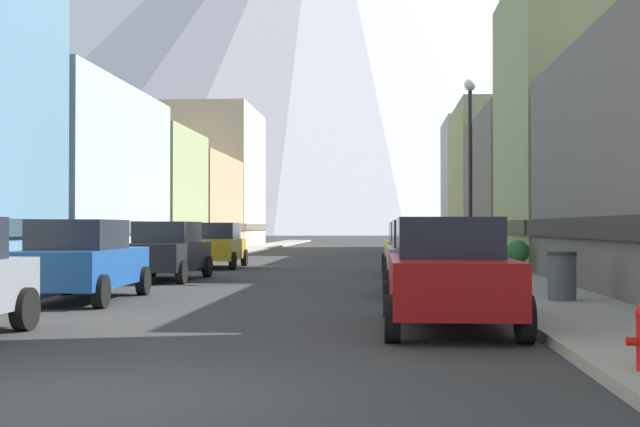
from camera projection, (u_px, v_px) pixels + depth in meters
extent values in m
plane|color=#2F2F2F|center=(86.00, 403.00, 7.89)|extent=(400.00, 400.00, 0.00)
cube|color=gray|center=(205.00, 257.00, 43.25)|extent=(2.50, 100.00, 0.15)
cube|color=gray|center=(453.00, 258.00, 42.34)|extent=(2.50, 100.00, 0.15)
cube|color=#99A5B2|center=(42.00, 176.00, 35.12)|extent=(7.50, 12.78, 7.42)
cube|color=#444A50|center=(42.00, 227.00, 35.08)|extent=(7.80, 12.78, 0.50)
cube|color=#8C9966|center=(133.00, 193.00, 46.26)|extent=(6.56, 8.59, 6.85)
cube|color=#3F442D|center=(133.00, 227.00, 46.24)|extent=(6.86, 8.59, 0.50)
cube|color=tan|center=(177.00, 203.00, 57.12)|extent=(7.03, 12.19, 6.36)
cube|color=brown|center=(177.00, 227.00, 57.09)|extent=(7.33, 12.19, 0.50)
cube|color=beige|center=(204.00, 178.00, 69.39)|extent=(8.52, 11.78, 11.15)
cube|color=#595444|center=(204.00, 227.00, 69.33)|extent=(8.82, 11.78, 0.50)
cube|color=#8C9966|center=(629.00, 126.00, 31.82)|extent=(8.96, 8.89, 10.78)
cube|color=#3F442D|center=(630.00, 227.00, 31.76)|extent=(9.26, 8.89, 0.50)
cube|color=#66605B|center=(549.00, 187.00, 42.94)|extent=(7.36, 12.32, 7.25)
cube|color=#2D2B29|center=(550.00, 227.00, 42.91)|extent=(7.66, 12.32, 0.50)
cube|color=#8C9966|center=(509.00, 179.00, 54.82)|extent=(6.80, 10.83, 9.37)
cube|color=#3F442D|center=(509.00, 227.00, 54.77)|extent=(7.10, 10.83, 0.50)
cube|color=#99A5B2|center=(503.00, 184.00, 64.71)|extent=(8.89, 8.49, 9.73)
cube|color=#444A50|center=(503.00, 227.00, 64.66)|extent=(9.19, 8.49, 0.50)
cylinder|color=black|center=(25.00, 309.00, 13.32)|extent=(0.24, 0.69, 0.68)
cube|color=#19478C|center=(83.00, 267.00, 18.62)|extent=(1.95, 4.44, 0.80)
cube|color=#1E232D|center=(79.00, 234.00, 18.38)|extent=(1.65, 2.24, 0.64)
cylinder|color=black|center=(67.00, 281.00, 20.31)|extent=(0.24, 0.69, 0.68)
cylinder|color=black|center=(143.00, 281.00, 20.22)|extent=(0.24, 0.69, 0.68)
cylinder|color=black|center=(10.00, 291.00, 17.01)|extent=(0.24, 0.69, 0.68)
cylinder|color=black|center=(101.00, 291.00, 16.92)|extent=(0.24, 0.69, 0.68)
cube|color=black|center=(165.00, 256.00, 25.74)|extent=(1.92, 4.43, 0.80)
cube|color=#1E232D|center=(168.00, 232.00, 26.00)|extent=(1.64, 2.23, 0.64)
cylinder|color=black|center=(181.00, 272.00, 24.01)|extent=(0.23, 0.68, 0.68)
cylinder|color=black|center=(118.00, 272.00, 24.18)|extent=(0.23, 0.68, 0.68)
cylinder|color=black|center=(207.00, 267.00, 27.30)|extent=(0.23, 0.68, 0.68)
cylinder|color=black|center=(151.00, 266.00, 27.46)|extent=(0.23, 0.68, 0.68)
cube|color=#B28419|center=(216.00, 249.00, 33.53)|extent=(1.97, 4.45, 0.80)
cube|color=#1E232D|center=(217.00, 231.00, 33.79)|extent=(1.67, 2.25, 0.64)
cylinder|color=black|center=(233.00, 261.00, 31.83)|extent=(0.24, 0.69, 0.68)
cylinder|color=black|center=(184.00, 261.00, 31.91)|extent=(0.24, 0.69, 0.68)
cylinder|color=black|center=(244.00, 258.00, 35.13)|extent=(0.24, 0.69, 0.68)
cylinder|color=black|center=(200.00, 258.00, 35.21)|extent=(0.24, 0.69, 0.68)
cube|color=#9E1111|center=(449.00, 283.00, 13.54)|extent=(1.86, 4.41, 0.80)
cube|color=#1E232D|center=(447.00, 237.00, 13.80)|extent=(1.61, 2.21, 0.64)
cylinder|color=black|center=(525.00, 319.00, 11.83)|extent=(0.22, 0.68, 0.68)
cylinder|color=black|center=(392.00, 318.00, 11.96)|extent=(0.22, 0.68, 0.68)
cylinder|color=black|center=(493.00, 299.00, 15.12)|extent=(0.22, 0.68, 0.68)
cylinder|color=black|center=(389.00, 299.00, 15.25)|extent=(0.22, 0.68, 0.68)
cube|color=slate|center=(426.00, 264.00, 20.27)|extent=(1.88, 4.42, 0.80)
cube|color=#1E232D|center=(427.00, 234.00, 20.03)|extent=(1.62, 2.21, 0.64)
cylinder|color=black|center=(387.00, 276.00, 21.96)|extent=(0.23, 0.68, 0.68)
cylinder|color=black|center=(459.00, 277.00, 21.85)|extent=(0.23, 0.68, 0.68)
cylinder|color=black|center=(389.00, 285.00, 18.67)|extent=(0.23, 0.68, 0.68)
cylinder|color=black|center=(474.00, 286.00, 18.55)|extent=(0.23, 0.68, 0.68)
cube|color=#B28419|center=(414.00, 253.00, 28.56)|extent=(1.95, 4.45, 0.80)
cube|color=#1E232D|center=(414.00, 232.00, 28.32)|extent=(1.65, 2.24, 0.64)
cylinder|color=black|center=(385.00, 263.00, 30.24)|extent=(0.24, 0.69, 0.68)
cylinder|color=black|center=(437.00, 263.00, 30.16)|extent=(0.24, 0.69, 0.68)
cylinder|color=black|center=(388.00, 267.00, 26.95)|extent=(0.24, 0.69, 0.68)
cylinder|color=black|center=(446.00, 267.00, 26.86)|extent=(0.24, 0.69, 0.68)
cylinder|color=red|center=(631.00, 341.00, 8.74)|extent=(0.10, 0.09, 0.09)
cylinder|color=#4C5156|center=(562.00, 278.00, 17.10)|extent=(0.56, 0.56, 0.90)
cylinder|color=#2D2D33|center=(562.00, 253.00, 17.10)|extent=(0.59, 0.59, 0.08)
cylinder|color=gray|center=(36.00, 273.00, 23.97)|extent=(0.40, 0.40, 0.33)
sphere|color=#2D7A37|center=(36.00, 258.00, 23.98)|extent=(0.66, 0.66, 0.66)
cylinder|color=#4C4C51|center=(518.00, 267.00, 26.76)|extent=(0.36, 0.36, 0.39)
sphere|color=#276B32|center=(518.00, 252.00, 26.77)|extent=(0.74, 0.74, 0.74)
cylinder|color=maroon|center=(57.00, 255.00, 23.56)|extent=(0.36, 0.36, 1.36)
sphere|color=tan|center=(57.00, 227.00, 23.57)|extent=(0.22, 0.22, 0.22)
cylinder|color=black|center=(470.00, 184.00, 25.14)|extent=(0.12, 0.12, 5.50)
sphere|color=white|center=(470.00, 85.00, 25.18)|extent=(0.36, 0.36, 0.36)
cone|color=silver|center=(322.00, 31.00, 269.32)|extent=(238.07, 238.07, 127.31)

